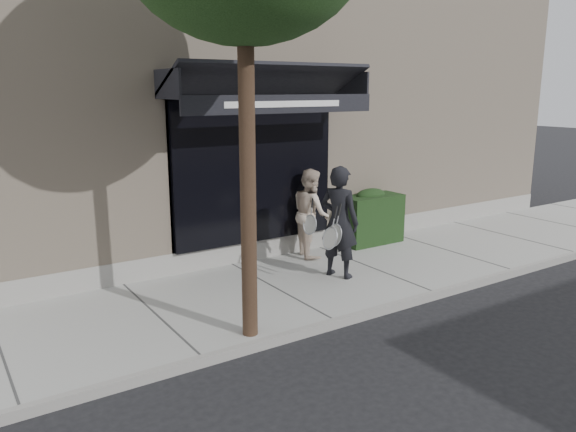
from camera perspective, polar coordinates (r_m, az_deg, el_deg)
ground at (r=10.30m, az=8.23°, el=-5.73°), size 80.00×80.00×0.00m
sidewalk at (r=10.28m, az=8.24°, el=-5.42°), size 20.00×3.00×0.12m
curb at (r=9.25m, az=14.65°, el=-7.76°), size 20.00×0.10×0.14m
building_facade at (r=13.86m, az=-5.32°, el=10.64°), size 14.30×8.04×5.64m
hedge at (r=11.73m, az=8.33°, el=-0.10°), size 1.30×0.70×1.14m
pedestrian_front at (r=9.43m, az=5.22°, el=-0.62°), size 0.90×0.90×1.90m
pedestrian_back at (r=10.62m, az=2.33°, el=0.33°), size 0.86×0.97×1.68m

